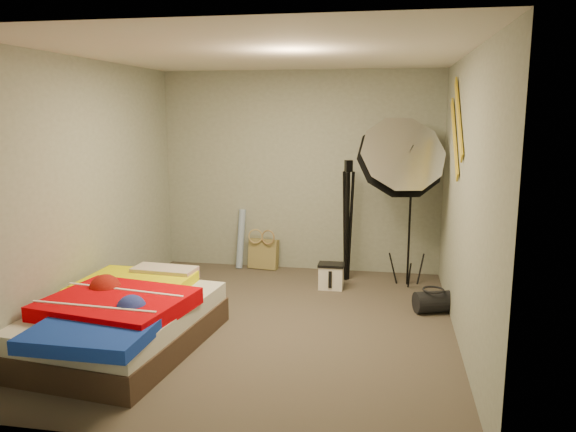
% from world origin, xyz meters
% --- Properties ---
extents(floor, '(4.00, 4.00, 0.00)m').
position_xyz_m(floor, '(0.00, 0.00, 0.00)').
color(floor, '#4B4139').
rests_on(floor, ground).
extents(ceiling, '(4.00, 4.00, 0.00)m').
position_xyz_m(ceiling, '(0.00, 0.00, 2.50)').
color(ceiling, silver).
rests_on(ceiling, wall_back).
extents(wall_back, '(3.50, 0.00, 3.50)m').
position_xyz_m(wall_back, '(0.00, 2.00, 1.25)').
color(wall_back, '#999F90').
rests_on(wall_back, floor).
extents(wall_front, '(3.50, 0.00, 3.50)m').
position_xyz_m(wall_front, '(0.00, -2.00, 1.25)').
color(wall_front, '#999F90').
rests_on(wall_front, floor).
extents(wall_left, '(0.00, 4.00, 4.00)m').
position_xyz_m(wall_left, '(-1.75, 0.00, 1.25)').
color(wall_left, '#999F90').
rests_on(wall_left, floor).
extents(wall_right, '(0.00, 4.00, 4.00)m').
position_xyz_m(wall_right, '(1.75, 0.00, 1.25)').
color(wall_right, '#999F90').
rests_on(wall_right, floor).
extents(tote_bag, '(0.40, 0.22, 0.39)m').
position_xyz_m(tote_bag, '(-0.46, 1.90, 0.19)').
color(tote_bag, '#9F9056').
rests_on(tote_bag, floor).
extents(wrapping_roll, '(0.13, 0.23, 0.76)m').
position_xyz_m(wrapping_roll, '(-0.76, 1.90, 0.38)').
color(wrapping_roll, '#4572B6').
rests_on(wrapping_roll, floor).
extents(camera_case, '(0.27, 0.20, 0.27)m').
position_xyz_m(camera_case, '(0.49, 1.22, 0.14)').
color(camera_case, white).
rests_on(camera_case, floor).
extents(duffel_bag, '(0.41, 0.32, 0.22)m').
position_xyz_m(duffel_bag, '(1.58, 0.63, 0.11)').
color(duffel_bag, black).
rests_on(duffel_bag, floor).
extents(wall_stripe_upper, '(0.02, 0.91, 0.78)m').
position_xyz_m(wall_stripe_upper, '(1.73, 0.60, 1.95)').
color(wall_stripe_upper, gold).
rests_on(wall_stripe_upper, wall_right).
extents(wall_stripe_lower, '(0.02, 0.91, 0.78)m').
position_xyz_m(wall_stripe_lower, '(1.73, 0.85, 1.75)').
color(wall_stripe_lower, gold).
rests_on(wall_stripe_lower, wall_right).
extents(bed, '(1.41, 1.95, 0.51)m').
position_xyz_m(bed, '(-1.09, -0.73, 0.26)').
color(bed, '#412F24').
rests_on(bed, floor).
extents(photo_umbrella, '(1.13, 0.86, 2.05)m').
position_xyz_m(photo_umbrella, '(1.22, 1.38, 1.47)').
color(photo_umbrella, black).
rests_on(photo_umbrella, floor).
extents(camera_tripod, '(0.10, 0.10, 1.44)m').
position_xyz_m(camera_tripod, '(0.64, 1.60, 0.83)').
color(camera_tripod, black).
rests_on(camera_tripod, floor).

